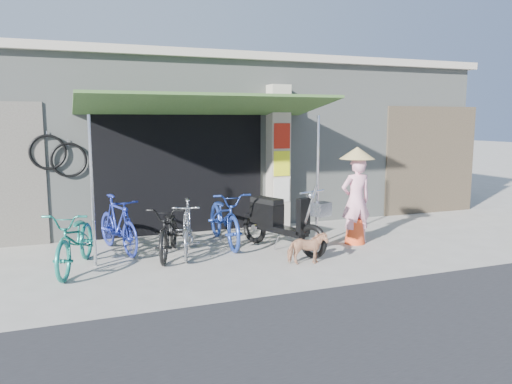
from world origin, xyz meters
name	(u,v)px	position (x,y,z in m)	size (l,w,h in m)	color
ground	(289,259)	(0.00, 0.00, 0.00)	(80.00, 80.00, 0.00)	#AEA89D
bicycle_shop	(205,138)	(0.00, 5.09, 1.83)	(12.30, 5.30, 3.66)	gray
shop_pillar	(278,157)	(0.85, 2.45, 1.50)	(0.42, 0.44, 3.00)	#BCB1A0
awning	(207,107)	(-0.90, 1.63, 2.51)	(4.60, 1.88, 2.72)	#395D2A
neighbour_right	(431,160)	(5.00, 2.59, 1.30)	(2.60, 0.06, 2.60)	brown
bike_teal	(76,240)	(-3.27, 0.65, 0.47)	(0.63, 1.80, 0.95)	#1C7F6E
bike_blue	(118,224)	(-2.57, 1.50, 0.49)	(0.46, 1.64, 0.99)	#202E96
bike_black	(169,230)	(-1.79, 0.92, 0.44)	(0.59, 1.69, 0.89)	black
bike_silver	(187,228)	(-1.49, 0.88, 0.47)	(0.44, 1.57, 0.94)	#AAAAAF
bike_navy	(225,217)	(-0.67, 1.37, 0.50)	(0.67, 1.92, 1.01)	#213C98
street_dog	(307,248)	(0.15, -0.35, 0.26)	(0.28, 0.62, 0.52)	#AA7C5A
moped	(280,221)	(0.11, 0.62, 0.52)	(0.94, 1.91, 1.13)	black
nun	(356,196)	(1.60, 0.55, 0.89)	(0.64, 0.64, 1.80)	#FFABC3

